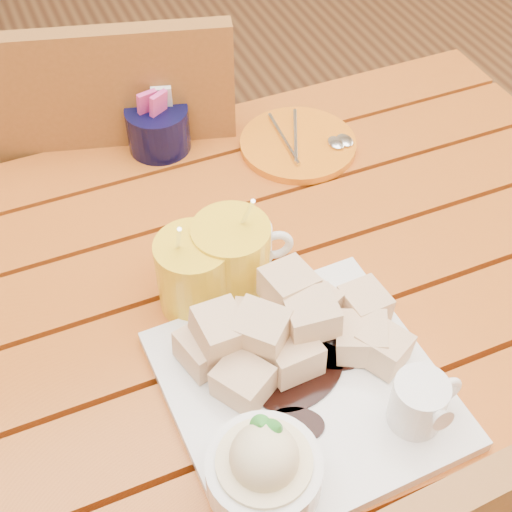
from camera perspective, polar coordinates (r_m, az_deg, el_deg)
name	(u,v)px	position (r m, az deg, el deg)	size (l,w,h in m)	color
table	(228,365)	(0.95, -2.22, -8.69)	(1.20, 0.79, 0.75)	#8F3A12
dessert_plate	(297,390)	(0.76, 3.32, -10.66)	(0.29, 0.29, 0.12)	white
coffee_mug_left	(229,258)	(0.85, -2.17, -0.15)	(0.13, 0.09, 0.16)	yellow
coffee_mug_right	(197,272)	(0.84, -4.78, -1.26)	(0.13, 0.09, 0.15)	yellow
cream_pitcher	(247,249)	(0.88, -0.69, 0.54)	(0.09, 0.08, 0.08)	white
sugar_caddy	(158,127)	(1.08, -7.84, 10.16)	(0.09, 0.09, 0.10)	black
orange_saucer	(299,144)	(1.09, 3.47, 8.94)	(0.18, 0.18, 0.02)	orange
chair_far	(114,201)	(1.36, -11.33, 4.35)	(0.54, 0.54, 0.94)	brown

